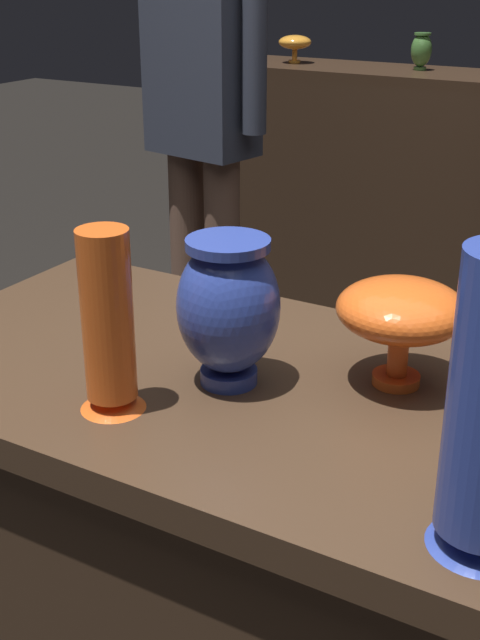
{
  "coord_description": "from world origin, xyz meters",
  "views": [
    {
      "loc": [
        0.56,
        -1.0,
        1.39
      ],
      "look_at": [
        -0.01,
        -0.01,
        0.9
      ],
      "focal_mm": 47.5,
      "sensor_mm": 36.0,
      "label": 1
    }
  ],
  "objects_px": {
    "vase_centerpiece": "(228,306)",
    "vase_tall_behind": "(108,327)",
    "shelf_vase_left": "(421,50)",
    "shelf_vase_far_left": "(295,43)",
    "vase_right_accent": "(401,312)",
    "visitor_near_left": "(202,96)"
  },
  "relations": [
    {
      "from": "shelf_vase_left",
      "to": "shelf_vase_far_left",
      "type": "xyz_separation_m",
      "value": [
        -0.52,
        -0.03,
        0.0
      ]
    },
    {
      "from": "visitor_near_left",
      "to": "vase_right_accent",
      "type": "bearing_deg",
      "value": 144.47
    },
    {
      "from": "vase_tall_behind",
      "to": "vase_centerpiece",
      "type": "bearing_deg",
      "value": 55.95
    },
    {
      "from": "vase_right_accent",
      "to": "shelf_vase_left",
      "type": "height_order",
      "value": "shelf_vase_left"
    },
    {
      "from": "vase_tall_behind",
      "to": "shelf_vase_far_left",
      "type": "bearing_deg",
      "value": 111.04
    },
    {
      "from": "vase_centerpiece",
      "to": "vase_right_accent",
      "type": "distance_m",
      "value": 0.25
    },
    {
      "from": "vase_centerpiece",
      "to": "vase_tall_behind",
      "type": "height_order",
      "value": "vase_tall_behind"
    },
    {
      "from": "vase_centerpiece",
      "to": "vase_tall_behind",
      "type": "relative_size",
      "value": 0.85
    },
    {
      "from": "vase_right_accent",
      "to": "shelf_vase_left",
      "type": "relative_size",
      "value": 1.41
    },
    {
      "from": "shelf_vase_left",
      "to": "vase_right_accent",
      "type": "bearing_deg",
      "value": -71.43
    },
    {
      "from": "vase_centerpiece",
      "to": "shelf_vase_far_left",
      "type": "distance_m",
      "value": 2.45
    },
    {
      "from": "vase_tall_behind",
      "to": "visitor_near_left",
      "type": "distance_m",
      "value": 1.49
    },
    {
      "from": "shelf_vase_left",
      "to": "vase_tall_behind",
      "type": "bearing_deg",
      "value": -80.7
    },
    {
      "from": "visitor_near_left",
      "to": "vase_tall_behind",
      "type": "bearing_deg",
      "value": 127.99
    },
    {
      "from": "vase_centerpiece",
      "to": "shelf_vase_left",
      "type": "height_order",
      "value": "shelf_vase_left"
    },
    {
      "from": "vase_tall_behind",
      "to": "shelf_vase_left",
      "type": "distance_m",
      "value": 2.44
    },
    {
      "from": "vase_tall_behind",
      "to": "shelf_vase_left",
      "type": "bearing_deg",
      "value": 99.3
    },
    {
      "from": "vase_tall_behind",
      "to": "vase_right_accent",
      "type": "relative_size",
      "value": 1.39
    },
    {
      "from": "visitor_near_left",
      "to": "shelf_vase_far_left",
      "type": "bearing_deg",
      "value": -67.32
    },
    {
      "from": "vase_right_accent",
      "to": "shelf_vase_far_left",
      "type": "bearing_deg",
      "value": 120.45
    },
    {
      "from": "shelf_vase_far_left",
      "to": "vase_tall_behind",
      "type": "bearing_deg",
      "value": -68.96
    },
    {
      "from": "vase_centerpiece",
      "to": "vase_right_accent",
      "type": "relative_size",
      "value": 1.18
    }
  ]
}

